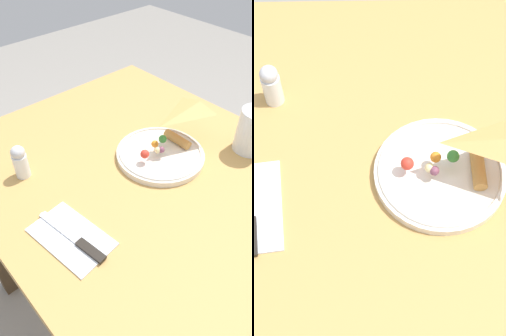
% 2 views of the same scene
% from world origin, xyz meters
% --- Properties ---
extents(ground_plane, '(6.00, 6.00, 0.00)m').
position_xyz_m(ground_plane, '(0.00, 0.00, 0.00)').
color(ground_plane, gray).
extents(dining_table, '(1.10, 0.79, 0.77)m').
position_xyz_m(dining_table, '(0.00, 0.00, 0.65)').
color(dining_table, tan).
rests_on(dining_table, ground_plane).
extents(plate_pizza, '(0.23, 0.23, 0.05)m').
position_xyz_m(plate_pizza, '(0.08, -0.07, 0.78)').
color(plate_pizza, silver).
rests_on(plate_pizza, dining_table).
extents(napkin_folded, '(0.19, 0.13, 0.00)m').
position_xyz_m(napkin_folded, '(0.02, 0.26, 0.77)').
color(napkin_folded, silver).
rests_on(napkin_folded, dining_table).
extents(butter_knife, '(0.19, 0.05, 0.01)m').
position_xyz_m(butter_knife, '(0.01, 0.26, 0.77)').
color(butter_knife, black).
rests_on(butter_knife, napkin_folded).
extents(salt_shaker, '(0.04, 0.04, 0.09)m').
position_xyz_m(salt_shaker, '(0.26, 0.24, 0.81)').
color(salt_shaker, white).
rests_on(salt_shaker, dining_table).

